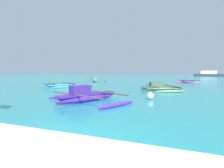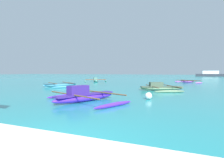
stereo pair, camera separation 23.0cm
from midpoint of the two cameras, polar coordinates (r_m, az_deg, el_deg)
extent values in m
plane|color=teal|center=(3.97, -24.26, -20.61)|extent=(240.00, 240.00, 0.00)
ellipsoid|color=#7AD2BC|center=(29.55, -5.81, 1.06)|extent=(2.03, 2.61, 0.35)
cube|color=slate|center=(29.55, -5.81, 1.32)|extent=(1.89, 2.42, 0.08)
cube|color=slate|center=(29.87, -5.89, 1.79)|extent=(0.89, 0.94, 0.38)
cylinder|color=brown|center=(28.95, -5.68, 1.39)|extent=(2.93, 1.95, 0.07)
cylinder|color=brown|center=(30.15, -5.94, 1.49)|extent=(2.93, 1.95, 0.07)
ellipsoid|color=#7AD2BC|center=(29.80, -2.50, 0.96)|extent=(1.22, 1.72, 0.20)
ellipsoid|color=#7AD2BC|center=(29.42, -9.16, 0.87)|extent=(1.22, 1.72, 0.20)
ellipsoid|color=gray|center=(16.37, 15.60, -1.34)|extent=(3.99, 2.43, 0.35)
cube|color=#485A46|center=(16.36, 15.60, -0.88)|extent=(3.69, 2.27, 0.08)
cube|color=#485A46|center=(16.18, 13.93, -0.08)|extent=(1.30, 1.07, 0.38)
cylinder|color=brown|center=(16.69, 18.56, -0.64)|extent=(1.68, 3.42, 0.07)
cylinder|color=brown|center=(16.07, 12.55, -0.70)|extent=(1.68, 3.42, 0.07)
ellipsoid|color=gray|center=(18.15, 13.55, -1.04)|extent=(2.32, 1.25, 0.20)
ellipsoid|color=gray|center=(14.64, 18.12, -2.28)|extent=(2.32, 1.25, 0.20)
ellipsoid|color=#5728DE|center=(9.84, -8.52, -4.38)|extent=(2.11, 3.94, 0.43)
cube|color=#3D2286|center=(9.82, -8.53, -3.36)|extent=(1.97, 3.63, 0.08)
cube|color=#3D2286|center=(9.49, -10.95, -1.94)|extent=(0.90, 1.23, 0.48)
cylinder|color=brown|center=(10.39, -4.56, -2.60)|extent=(4.04, 1.76, 0.07)
cylinder|color=brown|center=(9.29, -12.97, -3.45)|extent=(4.04, 1.76, 0.07)
ellipsoid|color=#5728DE|center=(11.65, -15.08, -3.77)|extent=(1.16, 2.38, 0.20)
ellipsoid|color=#5728DE|center=(8.26, 0.81, -6.75)|extent=(1.16, 2.38, 0.20)
ellipsoid|color=#4C9EC0|center=(20.41, -16.89, -0.28)|extent=(2.72, 3.49, 0.40)
cube|color=#366476|center=(20.40, -16.90, 0.16)|extent=(2.53, 3.23, 0.08)
cylinder|color=brown|center=(20.66, -14.67, 0.42)|extent=(2.88, 2.02, 0.07)
cylinder|color=brown|center=(20.16, -19.19, 0.25)|extent=(2.88, 2.02, 0.07)
ellipsoid|color=#4C9EC0|center=(22.07, -18.23, -0.27)|extent=(1.73, 2.38, 0.20)
ellipsoid|color=#4C9EC0|center=(18.78, -15.30, -0.90)|extent=(1.73, 2.38, 0.20)
ellipsoid|color=#B45BCE|center=(29.10, 23.08, 0.71)|extent=(2.25, 2.26, 0.34)
cube|color=#6F3E7E|center=(29.10, 23.08, 0.97)|extent=(2.10, 2.10, 0.08)
cylinder|color=brown|center=(29.49, 23.79, 1.10)|extent=(2.87, 2.85, 0.07)
cylinder|color=brown|center=(28.70, 22.36, 1.07)|extent=(2.87, 2.85, 0.07)
ellipsoid|color=#B45BCE|center=(30.49, 20.33, 0.78)|extent=(1.15, 1.16, 0.20)
ellipsoid|color=#B45BCE|center=(27.80, 26.08, 0.35)|extent=(1.15, 1.16, 0.20)
sphere|color=white|center=(10.72, 11.80, -3.78)|extent=(0.42, 0.42, 0.42)
cube|color=#2D333D|center=(75.03, 28.82, 2.54)|extent=(9.76, 2.15, 0.98)
cube|color=white|center=(75.02, 28.85, 3.36)|extent=(5.37, 1.83, 1.17)
camera|label=1|loc=(0.11, -90.32, -0.02)|focal=28.00mm
camera|label=2|loc=(0.11, 89.68, 0.02)|focal=28.00mm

